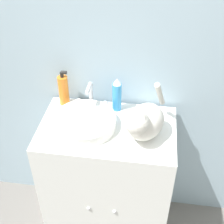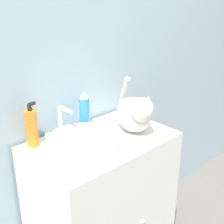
# 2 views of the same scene
# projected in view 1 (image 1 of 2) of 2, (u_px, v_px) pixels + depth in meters

# --- Properties ---
(wall_back) EXTENTS (6.00, 0.05, 2.50)m
(wall_back) POSITION_uv_depth(u_px,v_px,m) (115.00, 43.00, 1.63)
(wall_back) COLOR #9EB7C6
(wall_back) RESTS_ON ground_plane
(vanity_cabinet) EXTENTS (0.72, 0.47, 0.90)m
(vanity_cabinet) POSITION_uv_depth(u_px,v_px,m) (108.00, 182.00, 1.92)
(vanity_cabinet) COLOR white
(vanity_cabinet) RESTS_ON ground_plane
(sink_basin) EXTENTS (0.33, 0.33, 0.06)m
(sink_basin) POSITION_uv_depth(u_px,v_px,m) (85.00, 122.00, 1.63)
(sink_basin) COLOR white
(sink_basin) RESTS_ON vanity_cabinet
(faucet) EXTENTS (0.18, 0.11, 0.17)m
(faucet) POSITION_uv_depth(u_px,v_px,m) (91.00, 97.00, 1.73)
(faucet) COLOR silver
(faucet) RESTS_ON vanity_cabinet
(cat) EXTENTS (0.25, 0.36, 0.26)m
(cat) POSITION_uv_depth(u_px,v_px,m) (144.00, 121.00, 1.52)
(cat) COLOR silver
(cat) RESTS_ON vanity_cabinet
(soap_bottle) EXTENTS (0.06, 0.06, 0.22)m
(soap_bottle) POSITION_uv_depth(u_px,v_px,m) (64.00, 90.00, 1.75)
(soap_bottle) COLOR orange
(soap_bottle) RESTS_ON vanity_cabinet
(spray_bottle) EXTENTS (0.05, 0.05, 0.20)m
(spray_bottle) POSITION_uv_depth(u_px,v_px,m) (117.00, 95.00, 1.70)
(spray_bottle) COLOR #338CCC
(spray_bottle) RESTS_ON vanity_cabinet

